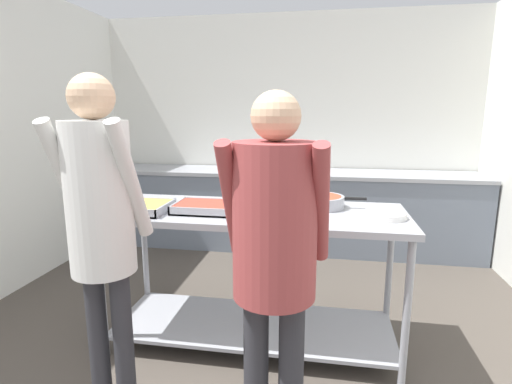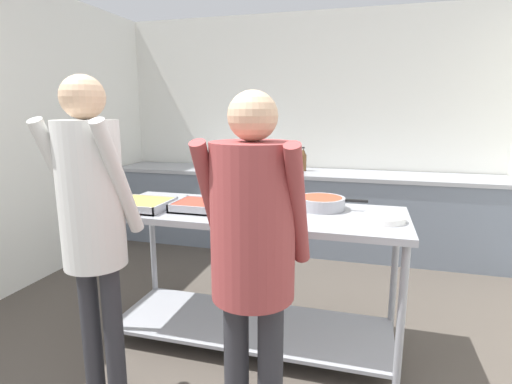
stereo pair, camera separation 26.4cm
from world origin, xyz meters
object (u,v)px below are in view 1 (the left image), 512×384
(broccoli_bowl, at_px, (264,201))
(sauce_pan, at_px, (321,201))
(guest_serving_right, at_px, (275,239))
(serving_tray_vegetables, at_px, (207,207))
(plate_stack, at_px, (385,215))
(guest_serving_left, at_px, (101,212))
(serving_tray_roast, at_px, (137,207))
(water_bottle, at_px, (286,159))

(broccoli_bowl, bearing_deg, sauce_pan, 6.46)
(broccoli_bowl, distance_m, guest_serving_right, 0.93)
(guest_serving_right, bearing_deg, serving_tray_vegetables, 126.03)
(sauce_pan, height_order, plate_stack, sauce_pan)
(sauce_pan, relative_size, guest_serving_left, 0.26)
(serving_tray_roast, xyz_separation_m, serving_tray_vegetables, (0.44, 0.07, -0.00))
(guest_serving_left, bearing_deg, sauce_pan, 42.04)
(serving_tray_vegetables, distance_m, guest_serving_left, 0.77)
(serving_tray_roast, xyz_separation_m, guest_serving_left, (0.13, -0.62, 0.13))
(serving_tray_roast, distance_m, guest_serving_right, 1.16)
(serving_tray_vegetables, relative_size, guest_serving_right, 0.25)
(guest_serving_right, xyz_separation_m, water_bottle, (-0.23, 2.84, 0.01))
(plate_stack, relative_size, guest_serving_right, 0.15)
(broccoli_bowl, relative_size, guest_serving_right, 0.13)
(sauce_pan, bearing_deg, water_bottle, 102.52)
(serving_tray_roast, distance_m, sauce_pan, 1.19)
(water_bottle, bearing_deg, guest_serving_left, -102.17)
(plate_stack, bearing_deg, broccoli_bowl, 167.70)
(guest_serving_right, relative_size, water_bottle, 6.12)
(broccoli_bowl, xyz_separation_m, water_bottle, (-0.05, 1.93, 0.05))
(serving_tray_vegetables, xyz_separation_m, sauce_pan, (0.71, 0.23, 0.02))
(guest_serving_left, bearing_deg, serving_tray_roast, 101.73)
(broccoli_bowl, bearing_deg, serving_tray_roast, -161.19)
(broccoli_bowl, bearing_deg, water_bottle, 91.44)
(water_bottle, bearing_deg, plate_stack, -69.02)
(serving_tray_vegetables, xyz_separation_m, plate_stack, (1.10, 0.03, -0.01))
(plate_stack, height_order, water_bottle, water_bottle)
(broccoli_bowl, bearing_deg, guest_serving_right, -78.64)
(broccoli_bowl, relative_size, water_bottle, 0.80)
(guest_serving_left, relative_size, water_bottle, 6.43)
(broccoli_bowl, height_order, guest_serving_right, guest_serving_right)
(serving_tray_roast, relative_size, water_bottle, 1.52)
(broccoli_bowl, relative_size, sauce_pan, 0.47)
(serving_tray_roast, xyz_separation_m, guest_serving_right, (0.97, -0.65, 0.05))
(guest_serving_left, bearing_deg, guest_serving_right, -2.21)
(plate_stack, bearing_deg, serving_tray_roast, -176.19)
(serving_tray_vegetables, bearing_deg, serving_tray_roast, -170.40)
(sauce_pan, bearing_deg, plate_stack, -28.29)
(broccoli_bowl, bearing_deg, guest_serving_left, -126.57)
(serving_tray_vegetables, relative_size, water_bottle, 1.50)
(plate_stack, height_order, guest_serving_right, guest_serving_right)
(serving_tray_roast, relative_size, sauce_pan, 0.90)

